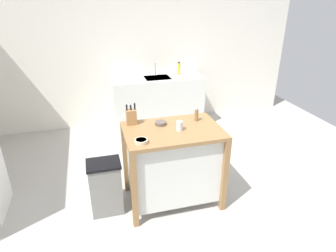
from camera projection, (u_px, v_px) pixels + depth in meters
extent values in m
plane|color=#ADA8A0|center=(184.00, 199.00, 3.54)|extent=(6.73, 6.73, 0.00)
cube|color=silver|center=(141.00, 52.00, 5.21)|extent=(5.73, 0.10, 2.60)
cube|color=olive|center=(173.00, 131.00, 3.17)|extent=(1.06, 0.71, 0.04)
cube|color=silver|center=(173.00, 163.00, 3.34)|extent=(0.96, 0.61, 0.79)
cube|color=olive|center=(134.00, 191.00, 2.95)|extent=(0.06, 0.06, 0.89)
cube|color=olive|center=(225.00, 176.00, 3.19)|extent=(0.06, 0.06, 0.89)
cube|color=olive|center=(125.00, 159.00, 3.52)|extent=(0.06, 0.06, 0.89)
cube|color=olive|center=(203.00, 148.00, 3.76)|extent=(0.06, 0.06, 0.89)
cube|color=#9E7042|center=(131.00, 117.00, 3.25)|extent=(0.11, 0.09, 0.17)
cylinder|color=black|center=(127.00, 107.00, 3.19)|extent=(0.02, 0.02, 0.06)
cylinder|color=black|center=(131.00, 107.00, 3.20)|extent=(0.02, 0.02, 0.06)
cylinder|color=black|center=(135.00, 106.00, 3.21)|extent=(0.02, 0.02, 0.07)
cylinder|color=#564C47|center=(161.00, 123.00, 3.26)|extent=(0.13, 0.13, 0.04)
cylinder|color=#342D2A|center=(161.00, 122.00, 3.25)|extent=(0.10, 0.10, 0.01)
cylinder|color=beige|center=(141.00, 141.00, 2.86)|extent=(0.13, 0.13, 0.04)
cylinder|color=gray|center=(141.00, 140.00, 2.86)|extent=(0.11, 0.11, 0.01)
cylinder|color=silver|center=(180.00, 126.00, 3.11)|extent=(0.07, 0.07, 0.10)
cylinder|color=olive|center=(196.00, 115.00, 3.34)|extent=(0.04, 0.04, 0.13)
sphere|color=#99999E|center=(197.00, 109.00, 3.31)|extent=(0.03, 0.03, 0.03)
cube|color=slate|center=(106.00, 188.00, 3.23)|extent=(0.34, 0.26, 0.60)
cube|color=black|center=(103.00, 164.00, 3.10)|extent=(0.36, 0.28, 0.03)
cube|color=silver|center=(158.00, 102.00, 5.30)|extent=(1.59, 0.60, 0.92)
cube|color=silver|center=(157.00, 78.00, 5.10)|extent=(0.44, 0.36, 0.03)
cylinder|color=#B7BCC1|center=(155.00, 69.00, 5.19)|extent=(0.02, 0.02, 0.22)
cylinder|color=yellow|center=(179.00, 69.00, 5.23)|extent=(0.06, 0.06, 0.21)
cylinder|color=black|center=(179.00, 62.00, 5.18)|extent=(0.04, 0.04, 0.02)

